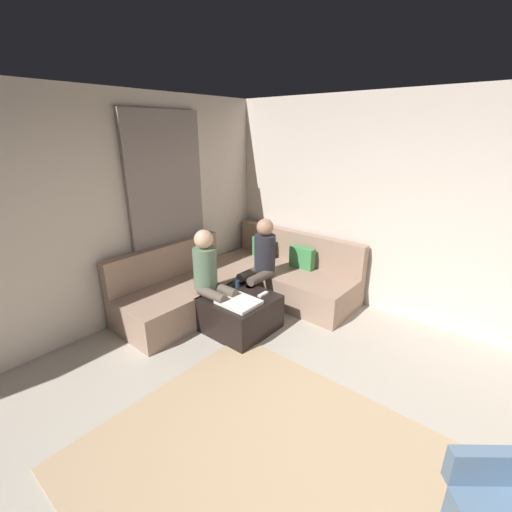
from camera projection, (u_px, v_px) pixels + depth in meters
The scene contains 12 objects.
ground_plane at pixel (286, 504), 2.27m from camera, with size 6.00×6.00×0.10m, color #B2A899.
wall_back at pixel (441, 216), 3.90m from camera, with size 6.00×0.12×2.70m, color beige.
wall_left at pixel (58, 224), 3.57m from camera, with size 0.12×6.00×2.70m, color beige.
curtain_panel at pixel (168, 213), 4.47m from camera, with size 0.06×1.10×2.50m, color gray.
area_rug at pixel (271, 469), 2.44m from camera, with size 2.60×2.20×0.01m, color tan.
sectional_couch at pixel (243, 283), 4.76m from camera, with size 2.10×2.55×0.87m.
ottoman at pixel (240, 313), 4.12m from camera, with size 0.76×0.76×0.42m, color black.
folded_blanket at pixel (239, 302), 3.89m from camera, with size 0.44×0.36×0.04m, color white.
coffee_mug at pixel (236, 283), 4.29m from camera, with size 0.08×0.08×0.10m, color #334C72.
game_remote at pixel (263, 294), 4.09m from camera, with size 0.05×0.15×0.02m, color white.
person_on_couch_back at pixel (260, 261), 4.51m from camera, with size 0.30×0.60×1.20m.
person_on_couch_side at pixel (211, 276), 4.04m from camera, with size 0.60×0.30×1.20m.
Camera 1 is at (0.86, -1.32, 2.27)m, focal length 24.20 mm.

